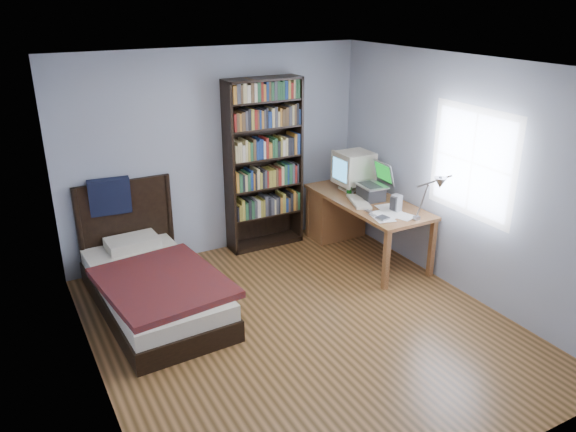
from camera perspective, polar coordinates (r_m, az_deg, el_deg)
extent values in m
plane|color=#4D3316|center=(5.62, 1.52, -11.18)|extent=(4.20, 4.20, 0.00)
plane|color=white|center=(4.75, 1.83, 15.03)|extent=(4.20, 4.20, 0.00)
cube|color=#A5AFC2|center=(6.86, -7.25, 6.29)|extent=(3.80, 0.04, 2.50)
cube|color=#A5AFC2|center=(3.58, 19.06, -9.79)|extent=(3.80, 0.04, 2.50)
cube|color=#A5AFC2|center=(4.48, -19.88, -3.40)|extent=(0.04, 4.20, 2.50)
cube|color=#A5AFC2|center=(6.18, 17.10, 3.78)|extent=(0.04, 4.20, 2.50)
cube|color=white|center=(6.02, 18.22, 5.17)|extent=(0.01, 1.14, 1.14)
cube|color=white|center=(6.02, 18.18, 5.16)|extent=(0.01, 1.00, 1.00)
cube|color=brown|center=(6.86, 8.04, 1.50)|extent=(0.75, 1.76, 0.04)
cube|color=brown|center=(6.21, 9.95, -4.48)|extent=(0.06, 0.06, 0.69)
cube|color=brown|center=(6.61, 14.40, -3.21)|extent=(0.06, 0.06, 0.69)
cube|color=brown|center=(7.46, 2.12, 0.40)|extent=(0.06, 0.06, 0.69)
cube|color=brown|center=(7.79, 6.24, 1.23)|extent=(0.06, 0.06, 0.69)
cube|color=brown|center=(7.49, 4.92, 0.42)|extent=(0.69, 0.40, 0.68)
cube|color=beige|center=(7.18, 6.48, 2.81)|extent=(0.27, 0.23, 0.03)
cylinder|color=beige|center=(7.16, 6.49, 3.16)|extent=(0.10, 0.10, 0.06)
cube|color=beige|center=(7.11, 6.77, 4.92)|extent=(0.41, 0.39, 0.39)
cube|color=beige|center=(7.00, 5.39, 4.70)|extent=(0.03, 0.41, 0.41)
cube|color=#3990CD|center=(6.99, 5.29, 4.69)|extent=(0.01, 0.31, 0.27)
cube|color=#2D2D30|center=(6.84, 8.43, 2.35)|extent=(0.27, 0.31, 0.17)
cube|color=#AEADB2|center=(6.81, 8.47, 3.09)|extent=(0.31, 0.39, 0.02)
cube|color=#2D2D30|center=(6.79, 8.34, 3.16)|extent=(0.20, 0.30, 0.00)
cube|color=#AEADB2|center=(6.87, 9.71, 4.40)|extent=(0.11, 0.37, 0.26)
cube|color=#0CBF26|center=(6.86, 9.63, 4.39)|extent=(0.08, 0.31, 0.21)
cube|color=#99999E|center=(6.33, 12.92, -0.20)|extent=(0.06, 0.05, 0.04)
cylinder|color=#99999E|center=(6.20, 13.49, 1.52)|extent=(0.02, 0.15, 0.41)
cylinder|color=#99999E|center=(5.90, 14.64, 3.43)|extent=(0.17, 0.34, 0.21)
cone|color=#99999E|center=(5.73, 15.21, 3.27)|extent=(0.13, 0.13, 0.11)
cube|color=beige|center=(6.72, 7.22, 1.46)|extent=(0.34, 0.51, 0.05)
cube|color=gray|center=(6.51, 10.95, 1.30)|extent=(0.11, 0.11, 0.19)
cylinder|color=#073A0D|center=(6.95, 6.22, 2.54)|extent=(0.06, 0.06, 0.12)
ellipsoid|color=silver|center=(7.03, 6.36, 2.43)|extent=(0.06, 0.11, 0.04)
cube|color=#AEADB2|center=(6.46, 8.16, 0.51)|extent=(0.06, 0.10, 0.02)
cube|color=gray|center=(6.35, 8.60, 0.10)|extent=(0.05, 0.09, 0.02)
cube|color=gray|center=(6.27, 9.60, -0.23)|extent=(0.14, 0.14, 0.02)
cube|color=black|center=(6.80, -5.99, 4.60)|extent=(0.03, 0.30, 2.13)
cube|color=black|center=(7.19, 0.87, 5.67)|extent=(0.03, 0.30, 2.13)
cube|color=black|center=(6.76, -2.61, 13.74)|extent=(0.96, 0.30, 0.03)
cube|color=black|center=(7.34, -2.34, -2.62)|extent=(0.96, 0.30, 0.06)
cube|color=black|center=(7.10, -2.97, 5.44)|extent=(0.96, 0.02, 2.13)
cube|color=olive|center=(6.96, -2.40, 5.36)|extent=(0.88, 0.22, 1.93)
cube|color=black|center=(6.03, -13.39, -8.15)|extent=(1.13, 2.11, 0.22)
cube|color=silver|center=(5.94, -13.55, -6.56)|extent=(1.09, 2.05, 0.16)
cube|color=maroon|center=(5.67, -12.63, -6.62)|extent=(1.24, 1.46, 0.07)
cube|color=silver|center=(6.57, -15.52, -2.65)|extent=(0.58, 0.39, 0.12)
cube|color=black|center=(6.73, -16.10, -1.01)|extent=(1.09, 0.05, 1.10)
cylinder|color=black|center=(6.64, -20.36, -1.87)|extent=(0.06, 0.06, 1.10)
cylinder|color=black|center=(6.83, -11.87, -0.28)|extent=(0.06, 0.06, 1.10)
cube|color=black|center=(6.54, -17.66, 1.90)|extent=(0.46, 0.20, 0.43)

